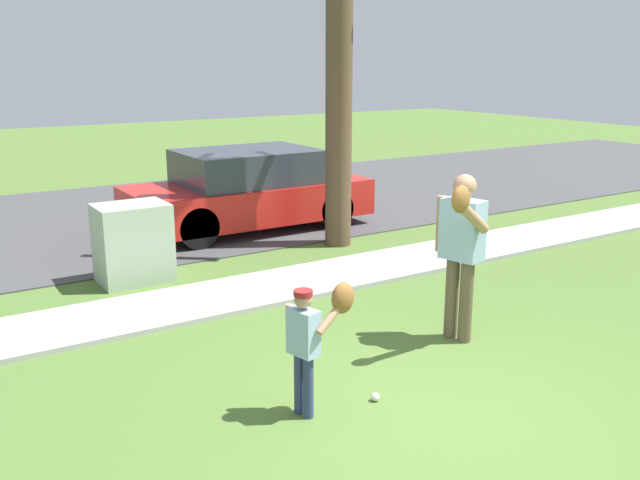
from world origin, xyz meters
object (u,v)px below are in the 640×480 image
(baseball, at_px, (375,397))
(parked_hatchback_red, at_px, (248,191))
(utility_cabinet, at_px, (133,243))
(person_adult, at_px, (461,241))
(street_tree_near, at_px, (340,34))
(person_child, at_px, (313,331))

(baseball, xyz_separation_m, parked_hatchback_red, (1.87, 6.09, 0.62))
(utility_cabinet, bearing_deg, baseball, -81.14)
(person_adult, xyz_separation_m, utility_cabinet, (-2.16, 3.71, -0.55))
(parked_hatchback_red, bearing_deg, baseball, -107.05)
(person_adult, relative_size, street_tree_near, 0.29)
(baseball, relative_size, parked_hatchback_red, 0.02)
(person_adult, relative_size, baseball, 23.25)
(person_child, bearing_deg, baseball, -23.93)
(utility_cabinet, xyz_separation_m, parked_hatchback_red, (2.54, 1.77, 0.15))
(person_adult, height_order, street_tree_near, street_tree_near)
(street_tree_near, bearing_deg, person_adult, -106.13)
(street_tree_near, height_order, parked_hatchback_red, street_tree_near)
(person_adult, distance_m, parked_hatchback_red, 5.51)
(person_adult, bearing_deg, street_tree_near, -119.42)
(person_child, bearing_deg, parked_hatchback_red, 54.64)
(person_child, bearing_deg, person_adult, 0.50)
(baseball, height_order, street_tree_near, street_tree_near)
(baseball, bearing_deg, parked_hatchback_red, 72.95)
(person_child, height_order, parked_hatchback_red, parked_hatchback_red)
(person_child, xyz_separation_m, parked_hatchback_red, (2.43, 5.98, -0.06))
(person_adult, height_order, parked_hatchback_red, person_adult)
(baseball, bearing_deg, person_child, 169.36)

